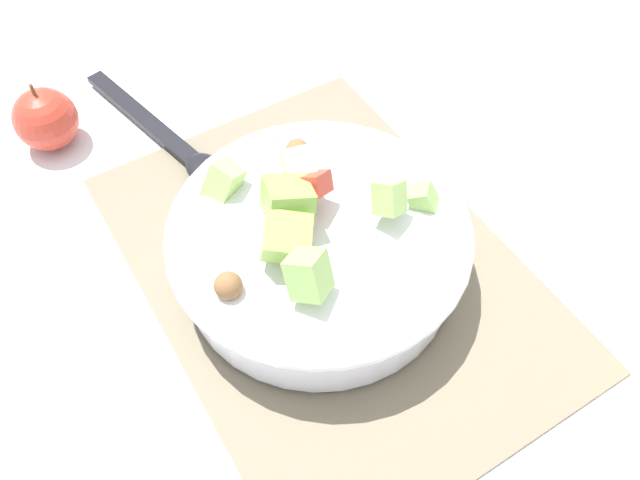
# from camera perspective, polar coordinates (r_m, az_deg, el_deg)

# --- Properties ---
(ground_plane) EXTENTS (2.40, 2.40, 0.00)m
(ground_plane) POSITION_cam_1_polar(r_m,az_deg,el_deg) (0.60, 0.72, -2.46)
(ground_plane) COLOR silver
(placemat) EXTENTS (0.44, 0.31, 0.01)m
(placemat) POSITION_cam_1_polar(r_m,az_deg,el_deg) (0.59, 0.72, -2.29)
(placemat) COLOR #756B56
(placemat) RESTS_ON ground_plane
(salad_bowl) EXTENTS (0.26, 0.26, 0.11)m
(salad_bowl) POSITION_cam_1_polar(r_m,az_deg,el_deg) (0.56, -0.08, -0.44)
(salad_bowl) COLOR white
(salad_bowl) RESTS_ON placemat
(serving_spoon) EXTENTS (0.24, 0.08, 0.01)m
(serving_spoon) POSITION_cam_1_polar(r_m,az_deg,el_deg) (0.70, -12.33, 8.05)
(serving_spoon) COLOR black
(serving_spoon) RESTS_ON placemat
(whole_apple) EXTENTS (0.06, 0.06, 0.08)m
(whole_apple) POSITION_cam_1_polar(r_m,az_deg,el_deg) (0.74, -22.72, 9.65)
(whole_apple) COLOR #BC3828
(whole_apple) RESTS_ON ground_plane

